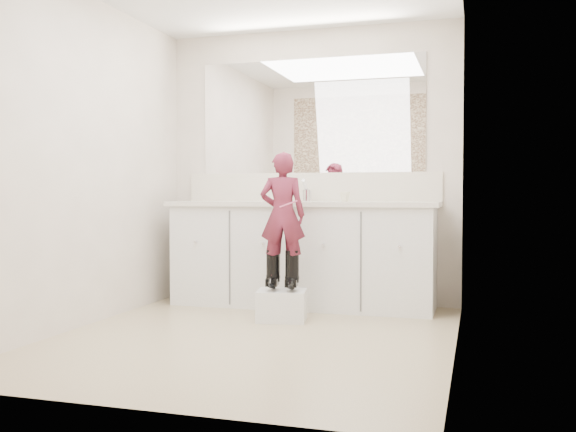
% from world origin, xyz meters
% --- Properties ---
extents(floor, '(3.00, 3.00, 0.00)m').
position_xyz_m(floor, '(0.00, 0.00, 0.00)').
color(floor, '#8F7A5D').
rests_on(floor, ground).
extents(wall_back, '(2.60, 0.00, 2.60)m').
position_xyz_m(wall_back, '(0.00, 1.50, 1.20)').
color(wall_back, '#C1B4A5').
rests_on(wall_back, floor).
extents(wall_front, '(2.60, 0.00, 2.60)m').
position_xyz_m(wall_front, '(0.00, -1.50, 1.20)').
color(wall_front, '#C1B4A5').
rests_on(wall_front, floor).
extents(wall_left, '(0.00, 3.00, 3.00)m').
position_xyz_m(wall_left, '(-1.30, 0.00, 1.20)').
color(wall_left, '#C1B4A5').
rests_on(wall_left, floor).
extents(wall_right, '(0.00, 3.00, 3.00)m').
position_xyz_m(wall_right, '(1.30, 0.00, 1.20)').
color(wall_right, '#C1B4A5').
rests_on(wall_right, floor).
extents(vanity_cabinet, '(2.20, 0.55, 0.85)m').
position_xyz_m(vanity_cabinet, '(0.00, 1.23, 0.42)').
color(vanity_cabinet, silver).
rests_on(vanity_cabinet, floor).
extents(countertop, '(2.28, 0.58, 0.04)m').
position_xyz_m(countertop, '(0.00, 1.21, 0.87)').
color(countertop, beige).
rests_on(countertop, vanity_cabinet).
extents(backsplash, '(2.28, 0.03, 0.25)m').
position_xyz_m(backsplash, '(0.00, 1.49, 1.02)').
color(backsplash, beige).
rests_on(backsplash, countertop).
extents(mirror, '(2.00, 0.02, 1.00)m').
position_xyz_m(mirror, '(0.00, 1.49, 1.64)').
color(mirror, white).
rests_on(mirror, wall_back).
extents(dot_panel, '(2.00, 0.01, 1.20)m').
position_xyz_m(dot_panel, '(0.00, -1.49, 1.65)').
color(dot_panel, '#472819').
rests_on(dot_panel, wall_front).
extents(faucet, '(0.08, 0.08, 0.10)m').
position_xyz_m(faucet, '(0.00, 1.38, 0.94)').
color(faucet, silver).
rests_on(faucet, countertop).
extents(cup, '(0.11, 0.11, 0.08)m').
position_xyz_m(cup, '(0.36, 1.26, 0.93)').
color(cup, beige).
rests_on(cup, countertop).
extents(soap_bottle, '(0.10, 0.10, 0.17)m').
position_xyz_m(soap_bottle, '(-0.16, 1.29, 0.98)').
color(soap_bottle, beige).
rests_on(soap_bottle, countertop).
extents(step_stool, '(0.41, 0.36, 0.23)m').
position_xyz_m(step_stool, '(0.01, 0.59, 0.12)').
color(step_stool, silver).
rests_on(step_stool, floor).
extents(boot_left, '(0.14, 0.22, 0.30)m').
position_xyz_m(boot_left, '(-0.06, 0.61, 0.38)').
color(boot_left, black).
rests_on(boot_left, step_stool).
extents(boot_right, '(0.14, 0.22, 0.30)m').
position_xyz_m(boot_right, '(0.09, 0.61, 0.38)').
color(boot_right, black).
rests_on(boot_right, step_stool).
extents(toddler, '(0.38, 0.28, 0.94)m').
position_xyz_m(toddler, '(0.01, 0.61, 0.80)').
color(toddler, '#992F53').
rests_on(toddler, step_stool).
extents(toothbrush, '(0.14, 0.04, 0.06)m').
position_xyz_m(toothbrush, '(0.08, 0.53, 0.88)').
color(toothbrush, '#CE5078').
rests_on(toothbrush, toddler).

